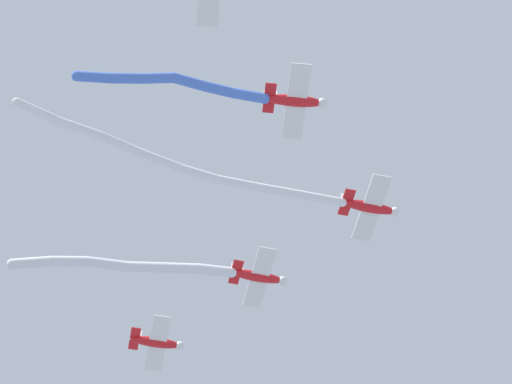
# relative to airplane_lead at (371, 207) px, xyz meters

# --- Properties ---
(airplane_lead) EXTENTS (4.92, 6.43, 1.59)m
(airplane_lead) POSITION_rel_airplane_lead_xyz_m (0.00, 0.00, 0.00)
(airplane_lead) COLOR red
(smoke_trail_lead) EXTENTS (24.30, 10.67, 1.83)m
(smoke_trail_lead) POSITION_rel_airplane_lead_xyz_m (-14.22, -5.11, 0.16)
(smoke_trail_lead) COLOR white
(airplane_left_wing) EXTENTS (4.91, 6.43, 1.59)m
(airplane_left_wing) POSITION_rel_airplane_lead_xyz_m (-9.09, 6.34, 0.00)
(airplane_left_wing) COLOR red
(smoke_trail_left_wing) EXTENTS (18.00, 3.82, 2.01)m
(smoke_trail_left_wing) POSITION_rel_airplane_lead_xyz_m (-19.77, 4.03, -0.53)
(smoke_trail_left_wing) COLOR white
(airplane_right_wing) EXTENTS (4.85, 6.42, 1.59)m
(airplane_right_wing) POSITION_rel_airplane_lead_xyz_m (-5.35, -9.71, 0.30)
(airplane_right_wing) COLOR red
(smoke_trail_right_wing) EXTENTS (14.03, 3.67, 1.51)m
(smoke_trail_right_wing) POSITION_rel_airplane_lead_xyz_m (-14.15, -11.77, 0.25)
(smoke_trail_right_wing) COLOR #4C75DB
(airplane_slot) EXTENTS (4.91, 6.43, 1.59)m
(airplane_slot) POSITION_rel_airplane_lead_xyz_m (-18.17, 12.68, -0.30)
(airplane_slot) COLOR red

